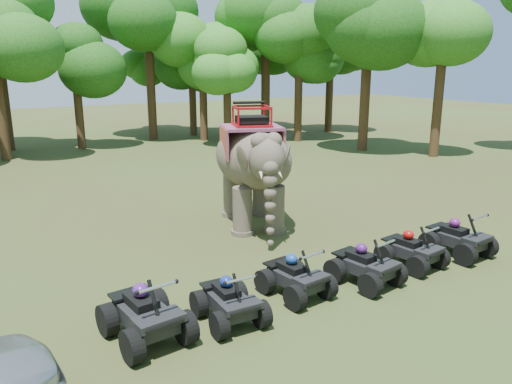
# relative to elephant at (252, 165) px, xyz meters

# --- Properties ---
(ground) EXTENTS (110.00, 110.00, 0.00)m
(ground) POSITION_rel_elephant_xyz_m (-1.50, -3.93, -1.99)
(ground) COLOR #47381E
(ground) RESTS_ON ground
(elephant) EXTENTS (3.52, 5.16, 3.98)m
(elephant) POSITION_rel_elephant_xyz_m (0.00, 0.00, 0.00)
(elephant) COLOR brown
(elephant) RESTS_ON ground
(atv_0) EXTENTS (1.54, 1.98, 1.36)m
(atv_0) POSITION_rel_elephant_xyz_m (-5.44, -5.14, -1.31)
(atv_0) COLOR black
(atv_0) RESTS_ON ground
(atv_1) EXTENTS (1.22, 1.63, 1.18)m
(atv_1) POSITION_rel_elephant_xyz_m (-3.73, -5.37, -1.40)
(atv_1) COLOR black
(atv_1) RESTS_ON ground
(atv_2) EXTENTS (1.36, 1.75, 1.20)m
(atv_2) POSITION_rel_elephant_xyz_m (-1.87, -5.09, -1.39)
(atv_2) COLOR black
(atv_2) RESTS_ON ground
(atv_3) EXTENTS (1.44, 1.82, 1.22)m
(atv_3) POSITION_rel_elephant_xyz_m (-0.04, -5.44, -1.38)
(atv_3) COLOR black
(atv_3) RESTS_ON ground
(atv_4) EXTENTS (1.35, 1.72, 1.18)m
(atv_4) POSITION_rel_elephant_xyz_m (1.75, -5.28, -1.40)
(atv_4) COLOR black
(atv_4) RESTS_ON ground
(atv_5) EXTENTS (1.40, 1.83, 1.28)m
(atv_5) POSITION_rel_elephant_xyz_m (3.48, -5.38, -1.35)
(atv_5) COLOR black
(atv_5) RESTS_ON ground
(tree_0) EXTENTS (4.78, 4.78, 6.83)m
(tree_0) POSITION_rel_elephant_xyz_m (-1.50, 18.51, 1.42)
(tree_0) COLOR #195114
(tree_0) RESTS_ON ground
(tree_1) EXTENTS (6.79, 6.79, 9.70)m
(tree_1) POSITION_rel_elephant_xyz_m (3.66, 19.85, 2.86)
(tree_1) COLOR #195114
(tree_1) RESTS_ON ground
(tree_2) EXTENTS (4.91, 4.91, 7.02)m
(tree_2) POSITION_rel_elephant_xyz_m (7.19, 15.37, 1.52)
(tree_2) COLOR #195114
(tree_2) RESTS_ON ground
(tree_3) EXTENTS (5.30, 5.30, 7.57)m
(tree_3) POSITION_rel_elephant_xyz_m (11.90, 14.04, 1.79)
(tree_3) COLOR #195114
(tree_3) RESTS_ON ground
(tree_4) EXTENTS (6.76, 6.76, 9.66)m
(tree_4) POSITION_rel_elephant_xyz_m (13.19, 9.00, 2.84)
(tree_4) COLOR #195114
(tree_4) RESTS_ON ground
(tree_5) EXTENTS (5.38, 5.38, 7.68)m
(tree_5) POSITION_rel_elephant_xyz_m (15.19, 5.27, 1.85)
(tree_5) COLOR #195114
(tree_5) RESTS_ON ground
(tree_28) EXTENTS (6.28, 6.28, 8.98)m
(tree_28) POSITION_rel_elephant_xyz_m (10.64, 16.24, 2.50)
(tree_28) COLOR #195114
(tree_28) RESTS_ON ground
(tree_30) EXTENTS (5.10, 5.10, 7.28)m
(tree_30) POSITION_rel_elephant_xyz_m (14.21, 21.71, 1.65)
(tree_30) COLOR #195114
(tree_30) RESTS_ON ground
(tree_32) EXTENTS (6.32, 6.32, 9.03)m
(tree_32) POSITION_rel_elephant_xyz_m (-5.44, 20.08, 2.52)
(tree_32) COLOR #195114
(tree_32) RESTS_ON ground
(tree_35) EXTENTS (4.93, 4.93, 7.04)m
(tree_35) POSITION_rel_elephant_xyz_m (6.97, 20.38, 1.53)
(tree_35) COLOR #195114
(tree_35) RESTS_ON ground
(tree_36) EXTENTS (6.19, 6.19, 8.84)m
(tree_36) POSITION_rel_elephant_xyz_m (16.79, 16.78, 2.43)
(tree_36) COLOR #195114
(tree_36) RESTS_ON ground
(tree_38) EXTENTS (5.19, 5.19, 7.42)m
(tree_38) POSITION_rel_elephant_xyz_m (6.56, 17.67, 1.72)
(tree_38) COLOR #195114
(tree_38) RESTS_ON ground
(tree_39) EXTENTS (4.96, 4.96, 7.08)m
(tree_39) POSITION_rel_elephant_xyz_m (5.48, 24.95, 1.55)
(tree_39) COLOR #195114
(tree_39) RESTS_ON ground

